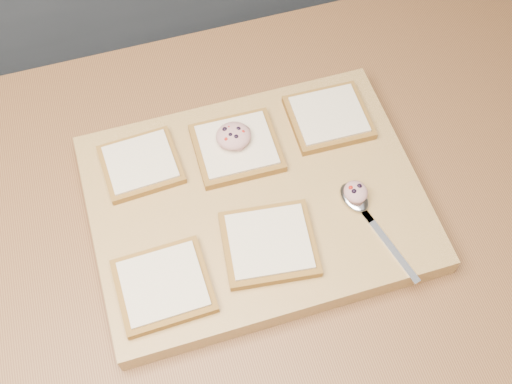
{
  "coord_description": "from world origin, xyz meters",
  "views": [
    {
      "loc": [
        -0.15,
        -0.41,
        1.74
      ],
      "look_at": [
        -0.02,
        0.03,
        0.95
      ],
      "focal_mm": 45.0,
      "sensor_mm": 36.0,
      "label": 1
    }
  ],
  "objects_px": {
    "bread_far_center": "(237,147)",
    "tuna_salad_dollop": "(234,136)",
    "spoon": "(359,204)",
    "cutting_board": "(256,203)"
  },
  "relations": [
    {
      "from": "cutting_board",
      "to": "bread_far_center",
      "type": "distance_m",
      "value": 0.09
    },
    {
      "from": "bread_far_center",
      "to": "tuna_salad_dollop",
      "type": "distance_m",
      "value": 0.02
    },
    {
      "from": "tuna_salad_dollop",
      "to": "bread_far_center",
      "type": "bearing_deg",
      "value": -71.02
    },
    {
      "from": "bread_far_center",
      "to": "spoon",
      "type": "relative_size",
      "value": 0.71
    },
    {
      "from": "bread_far_center",
      "to": "spoon",
      "type": "height_order",
      "value": "bread_far_center"
    },
    {
      "from": "cutting_board",
      "to": "spoon",
      "type": "xyz_separation_m",
      "value": [
        0.14,
        -0.06,
        0.02
      ]
    },
    {
      "from": "bread_far_center",
      "to": "spoon",
      "type": "xyz_separation_m",
      "value": [
        0.14,
        -0.14,
        -0.0
      ]
    },
    {
      "from": "bread_far_center",
      "to": "tuna_salad_dollop",
      "type": "height_order",
      "value": "tuna_salad_dollop"
    },
    {
      "from": "spoon",
      "to": "cutting_board",
      "type": "bearing_deg",
      "value": 157.15
    },
    {
      "from": "cutting_board",
      "to": "bread_far_center",
      "type": "relative_size",
      "value": 3.77
    }
  ]
}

